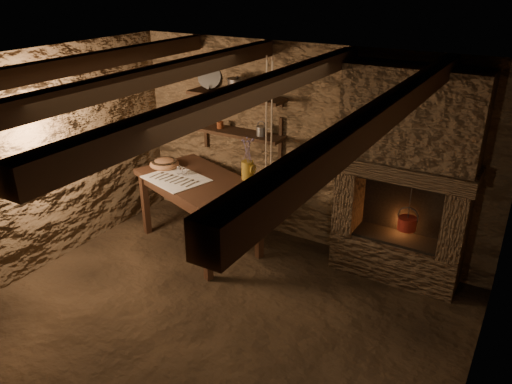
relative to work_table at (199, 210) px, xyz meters
The scene contains 24 objects.
floor 1.64m from the work_table, 50.91° to the right, with size 4.50×4.50×0.00m, color black.
back_wall 1.46m from the work_table, 38.04° to the left, with size 4.50×0.04×2.40m, color #4E3824.
left_wall 1.90m from the work_table, 135.78° to the right, with size 0.04×4.00×2.40m, color #4E3824.
right_wall 3.54m from the work_table, 20.66° to the right, with size 0.04×4.00×2.40m, color #4E3824.
ceiling 2.49m from the work_table, 50.91° to the right, with size 4.50×4.00×0.04m, color black.
beam_far_left 2.26m from the work_table, 112.50° to the right, with size 0.14×3.95×0.16m, color black.
beam_mid_left 2.26m from the work_table, 68.02° to the right, with size 0.14×3.95×0.16m, color black.
beam_mid_right 2.66m from the work_table, 39.31° to the right, with size 0.14×3.95×0.16m, color black.
beam_far_right 3.33m from the work_table, 26.12° to the right, with size 0.14×3.95×0.16m, color black.
shelf_lower 1.04m from the work_table, 76.91° to the left, with size 1.25×0.30×0.04m, color black.
shelf_upper 1.43m from the work_table, 76.91° to the left, with size 1.25×0.30×0.04m, color black.
hearth 2.43m from the work_table, 13.68° to the left, with size 1.43×0.51×2.30m.
work_table is the anchor object (origin of this frame).
linen_cloth 0.48m from the work_table, 148.14° to the right, with size 0.69×0.56×0.01m, color white.
pewter_cutlery_row 0.50m from the work_table, 144.06° to the right, with size 0.58×0.22×0.01m, color gray, non-canonical shape.
drinking_glasses 0.50m from the work_table, behind, with size 0.22×0.07×0.09m, color white, non-canonical shape.
stoneware_jug 0.85m from the work_table, 30.49° to the left, with size 0.17×0.17×0.50m.
wooden_bowl 0.74m from the work_table, behind, with size 0.36×0.36×0.13m, color #976441.
iron_stockpot 1.52m from the work_table, 74.25° to the left, with size 0.23×0.23×0.17m, color #2A2725.
tin_pan 1.64m from the work_table, 112.42° to the left, with size 0.29×0.29×0.04m, color gray.
small_kettle 1.20m from the work_table, 50.89° to the left, with size 0.16×0.12×0.17m, color gray, non-canonical shape.
rusty_tin 1.09m from the work_table, 98.24° to the left, with size 0.08×0.08×0.08m, color #632913.
red_pot 2.40m from the work_table, 11.99° to the left, with size 0.25×0.25×0.54m.
hanging_ropes 1.70m from the work_table, ahead, with size 0.08×0.08×1.20m, color tan, non-canonical shape.
Camera 1 is at (2.35, -3.07, 3.11)m, focal length 35.00 mm.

